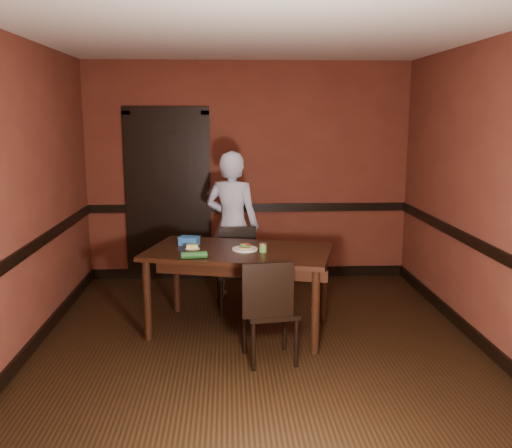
{
  "coord_description": "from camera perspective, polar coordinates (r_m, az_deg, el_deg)",
  "views": [
    {
      "loc": [
        -0.26,
        -4.84,
        2.04
      ],
      "look_at": [
        0.0,
        0.35,
        1.05
      ],
      "focal_mm": 40.0,
      "sensor_mm": 36.0,
      "label": 1
    }
  ],
  "objects": [
    {
      "name": "wrapped_veg",
      "position": [
        5.07,
        -6.21,
        -3.1
      ],
      "size": [
        0.24,
        0.1,
        0.06
      ],
      "primitive_type": "cylinder",
      "rotation": [
        0.0,
        1.57,
        0.14
      ],
      "color": "#194D1C",
      "rests_on": "dining_table"
    },
    {
      "name": "chair_far",
      "position": [
        6.02,
        -1.99,
        -4.69
      ],
      "size": [
        0.44,
        0.44,
        0.87
      ],
      "primitive_type": null,
      "rotation": [
        0.0,
        0.0,
        0.09
      ],
      "color": "black",
      "rests_on": "floor"
    },
    {
      "name": "wall_front",
      "position": [
        2.69,
        2.81,
        -4.08
      ],
      "size": [
        4.0,
        0.02,
        2.7
      ],
      "primitive_type": "cube",
      "color": "#5E291C",
      "rests_on": "ground"
    },
    {
      "name": "person",
      "position": [
        6.35,
        -2.39,
        -0.18
      ],
      "size": [
        0.71,
        0.59,
        1.67
      ],
      "primitive_type": "imported",
      "rotation": [
        0.0,
        0.0,
        2.78
      ],
      "color": "#ADBDDB",
      "rests_on": "floor"
    },
    {
      "name": "baseboard_back",
      "position": [
        7.35,
        -0.75,
        -4.83
      ],
      "size": [
        4.0,
        0.03,
        0.12
      ],
      "primitive_type": "cube",
      "color": "black",
      "rests_on": "ground"
    },
    {
      "name": "wall_back",
      "position": [
        7.13,
        -0.78,
        5.23
      ],
      "size": [
        4.0,
        0.02,
        2.7
      ],
      "primitive_type": "cube",
      "color": "#5E291C",
      "rests_on": "ground"
    },
    {
      "name": "sauce_jar",
      "position": [
        5.27,
        0.7,
        -2.37
      ],
      "size": [
        0.07,
        0.07,
        0.08
      ],
      "rotation": [
        0.0,
        0.0,
        -0.17
      ],
      "color": "#5A9641",
      "rests_on": "dining_table"
    },
    {
      "name": "baseboard_right",
      "position": [
        5.69,
        20.92,
        -10.31
      ],
      "size": [
        0.03,
        4.5,
        0.12
      ],
      "primitive_type": "cube",
      "color": "black",
      "rests_on": "ground"
    },
    {
      "name": "baseboard_left",
      "position": [
        5.51,
        -21.32,
        -11.06
      ],
      "size": [
        0.03,
        4.5,
        0.12
      ],
      "primitive_type": "cube",
      "color": "black",
      "rests_on": "ground"
    },
    {
      "name": "sandwich_plate",
      "position": [
        5.36,
        -1.12,
        -2.43
      ],
      "size": [
        0.24,
        0.24,
        0.06
      ],
      "rotation": [
        0.0,
        0.0,
        -0.2
      ],
      "color": "white",
      "rests_on": "dining_table"
    },
    {
      "name": "dining_table",
      "position": [
        5.48,
        -1.71,
        -6.65
      ],
      "size": [
        1.89,
        1.35,
        0.8
      ],
      "primitive_type": "cube",
      "rotation": [
        0.0,
        0.0,
        -0.25
      ],
      "color": "black",
      "rests_on": "floor"
    },
    {
      "name": "dado_left",
      "position": [
        5.26,
        -21.94,
        -2.52
      ],
      "size": [
        0.03,
        4.5,
        0.1
      ],
      "primitive_type": "cube",
      "color": "black",
      "rests_on": "ground"
    },
    {
      "name": "dado_right",
      "position": [
        5.46,
        21.51,
        -2.04
      ],
      "size": [
        0.03,
        4.5,
        0.1
      ],
      "primitive_type": "cube",
      "color": "black",
      "rests_on": "ground"
    },
    {
      "name": "chair_near",
      "position": [
        4.81,
        1.4,
        -8.52
      ],
      "size": [
        0.48,
        0.48,
        0.9
      ],
      "primitive_type": null,
      "rotation": [
        0.0,
        0.0,
        3.3
      ],
      "color": "black",
      "rests_on": "floor"
    },
    {
      "name": "floor",
      "position": [
        5.26,
        0.2,
        -12.04
      ],
      "size": [
        4.0,
        4.5,
        0.01
      ],
      "primitive_type": "cube",
      "color": "black",
      "rests_on": "ground"
    },
    {
      "name": "dado_back",
      "position": [
        7.17,
        -0.76,
        1.64
      ],
      "size": [
        4.0,
        0.03,
        0.1
      ],
      "primitive_type": "cube",
      "color": "black",
      "rests_on": "ground"
    },
    {
      "name": "door",
      "position": [
        7.16,
        -8.8,
        3.05
      ],
      "size": [
        1.05,
        0.07,
        2.2
      ],
      "color": "black",
      "rests_on": "ground"
    },
    {
      "name": "wall_right",
      "position": [
        5.39,
        21.99,
        2.64
      ],
      "size": [
        0.02,
        4.5,
        2.7
      ],
      "primitive_type": "cube",
      "color": "#5E291C",
      "rests_on": "ground"
    },
    {
      "name": "food_tub",
      "position": [
        5.61,
        -6.7,
        -1.67
      ],
      "size": [
        0.22,
        0.18,
        0.08
      ],
      "rotation": [
        0.0,
        0.0,
        -0.27
      ],
      "color": "blue",
      "rests_on": "dining_table"
    },
    {
      "name": "ceiling",
      "position": [
        4.89,
        0.22,
        18.53
      ],
      "size": [
        4.0,
        4.5,
        0.01
      ],
      "primitive_type": "cube",
      "color": "beige",
      "rests_on": "ground"
    },
    {
      "name": "wall_left",
      "position": [
        5.19,
        -22.45,
        2.32
      ],
      "size": [
        0.02,
        4.5,
        2.7
      ],
      "primitive_type": "cube",
      "color": "#5E291C",
      "rests_on": "ground"
    },
    {
      "name": "cheese_saucer",
      "position": [
        5.42,
        -6.38,
        -2.34
      ],
      "size": [
        0.14,
        0.14,
        0.04
      ],
      "rotation": [
        0.0,
        0.0,
        -0.36
      ],
      "color": "white",
      "rests_on": "dining_table"
    }
  ]
}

